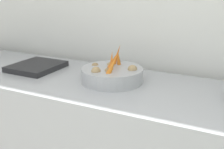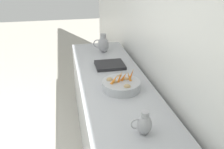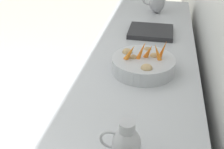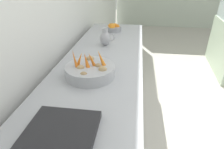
# 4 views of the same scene
# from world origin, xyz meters

# --- Properties ---
(tile_wall_left) EXTENTS (0.10, 8.91, 3.00)m
(tile_wall_left) POSITION_xyz_m (-1.95, 0.28, 1.50)
(tile_wall_left) COLOR white
(tile_wall_left) RESTS_ON ground_plane
(prep_counter) EXTENTS (0.73, 3.18, 0.90)m
(prep_counter) POSITION_xyz_m (-1.48, -0.22, 0.45)
(prep_counter) COLOR #ADAFB5
(prep_counter) RESTS_ON ground_plane
(vegetable_colander) EXTENTS (0.37, 0.37, 0.21)m
(vegetable_colander) POSITION_xyz_m (-1.51, -0.27, 0.94)
(vegetable_colander) COLOR #ADAFB5
(vegetable_colander) RESTS_ON prep_counter
(metal_pitcher_tall) EXTENTS (0.21, 0.15, 0.25)m
(metal_pitcher_tall) POSITION_xyz_m (-1.52, -1.40, 1.01)
(metal_pitcher_tall) COLOR #939399
(metal_pitcher_tall) RESTS_ON prep_counter
(metal_pitcher_short) EXTENTS (0.16, 0.11, 0.19)m
(metal_pitcher_short) POSITION_xyz_m (-1.51, 0.42, 0.98)
(metal_pitcher_short) COLOR #A3A3A8
(metal_pitcher_short) RESTS_ON prep_counter
(counter_sink_basin) EXTENTS (0.34, 0.30, 0.04)m
(counter_sink_basin) POSITION_xyz_m (-1.51, -0.86, 0.91)
(counter_sink_basin) COLOR #232326
(counter_sink_basin) RESTS_ON prep_counter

